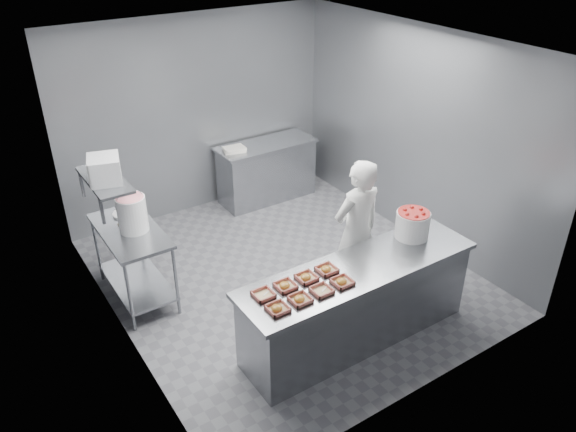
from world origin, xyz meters
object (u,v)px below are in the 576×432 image
object	(u,v)px
tray_5	(285,286)
worker	(356,232)
tray_7	(327,269)
appliance	(105,169)
tray_6	(306,277)
back_counter	(267,171)
tray_3	(342,282)
tray_1	(300,299)
tray_0	(277,308)
service_counter	(357,303)
strawberry_tub	(413,224)
prep_table	(133,253)
tray_2	(322,290)
glaze_bucket	(132,213)
tray_4	(263,294)

from	to	relation	value
tray_5	worker	distance (m)	1.34
tray_7	worker	xyz separation A→B (m)	(0.77, 0.48, -0.07)
appliance	tray_6	bearing A→B (deg)	-37.99
tray_5	tray_6	size ratio (longest dim) A/B	1.00
back_counter	tray_3	world-z (taller)	tray_3
tray_1	appliance	bearing A→B (deg)	117.10
back_counter	tray_0	xyz separation A→B (m)	(-1.94, -3.37, 0.47)
back_counter	service_counter	bearing A→B (deg)	-105.48
tray_0	tray_7	size ratio (longest dim) A/B	1.00
tray_1	strawberry_tub	distance (m)	1.65
prep_table	strawberry_tub	distance (m)	3.10
tray_2	strawberry_tub	size ratio (longest dim) A/B	0.52
glaze_bucket	appliance	distance (m)	0.62
tray_4	strawberry_tub	xyz separation A→B (m)	(1.86, 0.02, 0.14)
service_counter	worker	bearing A→B (deg)	52.98
back_counter	tray_5	world-z (taller)	tray_5
tray_2	tray_3	distance (m)	0.24
prep_table	glaze_bucket	xyz separation A→B (m)	(0.05, -0.04, 0.52)
tray_7	glaze_bucket	bearing A→B (deg)	125.74
tray_5	glaze_bucket	bearing A→B (deg)	114.26
back_counter	worker	xyz separation A→B (m)	(-0.45, -2.65, 0.40)
tray_5	tray_7	distance (m)	0.48
tray_2	appliance	bearing A→B (deg)	122.36
tray_0	worker	world-z (taller)	worker
prep_table	tray_7	size ratio (longest dim) A/B	6.40
tray_6	strawberry_tub	xyz separation A→B (m)	(1.39, 0.02, 0.14)
tray_6	glaze_bucket	distance (m)	2.08
tray_7	tray_0	bearing A→B (deg)	-161.39
appliance	strawberry_tub	bearing A→B (deg)	-16.87
tray_6	strawberry_tub	distance (m)	1.39
prep_table	tray_2	xyz separation A→B (m)	(1.09, -2.07, 0.33)
worker	glaze_bucket	world-z (taller)	worker
tray_5	worker	xyz separation A→B (m)	(1.25, 0.48, -0.07)
glaze_bucket	back_counter	bearing A→B (deg)	28.22
back_counter	tray_3	size ratio (longest dim) A/B	8.01
service_counter	tray_6	distance (m)	0.74
tray_3	tray_4	size ratio (longest dim) A/B	1.00
service_counter	strawberry_tub	world-z (taller)	strawberry_tub
prep_table	back_counter	size ratio (longest dim) A/B	0.80
tray_6	strawberry_tub	size ratio (longest dim) A/B	0.52
service_counter	glaze_bucket	xyz separation A→B (m)	(-1.60, 1.91, 0.66)
service_counter	tray_3	bearing A→B (deg)	-159.28
prep_table	glaze_bucket	distance (m)	0.52
tray_1	tray_5	distance (m)	0.24
service_counter	tray_4	distance (m)	1.14
service_counter	appliance	size ratio (longest dim) A/B	7.42
prep_table	tray_1	xyz separation A→B (m)	(0.85, -2.07, 0.33)
strawberry_tub	tray_3	bearing A→B (deg)	-167.04
service_counter	back_counter	world-z (taller)	same
prep_table	service_counter	bearing A→B (deg)	-49.76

